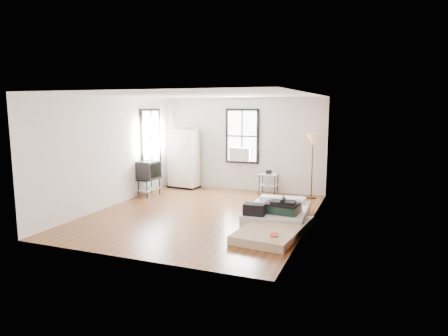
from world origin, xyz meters
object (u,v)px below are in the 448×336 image
at_px(mattress_main, 277,212).
at_px(wardrobe, 184,159).
at_px(side_table, 269,178).
at_px(tv_stand, 149,171).
at_px(mattress_bare, 276,224).
at_px(floor_lamp, 313,143).

relative_size(mattress_main, wardrobe, 1.01).
xyz_separation_m(side_table, tv_stand, (-3.11, -1.47, 0.24)).
relative_size(wardrobe, side_table, 2.64).
distance_m(mattress_main, side_table, 2.62).
bearing_deg(mattress_main, tv_stand, 162.39).
relative_size(mattress_bare, tv_stand, 2.19).
xyz_separation_m(mattress_bare, wardrobe, (-3.76, 3.28, 0.78)).
xyz_separation_m(mattress_main, tv_stand, (-3.96, 0.99, 0.56)).
distance_m(mattress_bare, side_table, 3.52).
xyz_separation_m(mattress_bare, floor_lamp, (0.21, 3.28, 1.41)).
bearing_deg(tv_stand, side_table, 31.04).
bearing_deg(tv_stand, wardrobe, 79.88).
height_order(wardrobe, tv_stand, wardrobe).
relative_size(mattress_bare, floor_lamp, 1.21).
distance_m(side_table, tv_stand, 3.45).
relative_size(mattress_main, mattress_bare, 0.86).
height_order(mattress_bare, tv_stand, tv_stand).
height_order(floor_lamp, tv_stand, floor_lamp).
bearing_deg(side_table, mattress_main, -70.98).
xyz_separation_m(mattress_main, side_table, (-0.85, 2.46, 0.32)).
bearing_deg(floor_lamp, side_table, 176.79).
relative_size(mattress_bare, side_table, 3.12).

